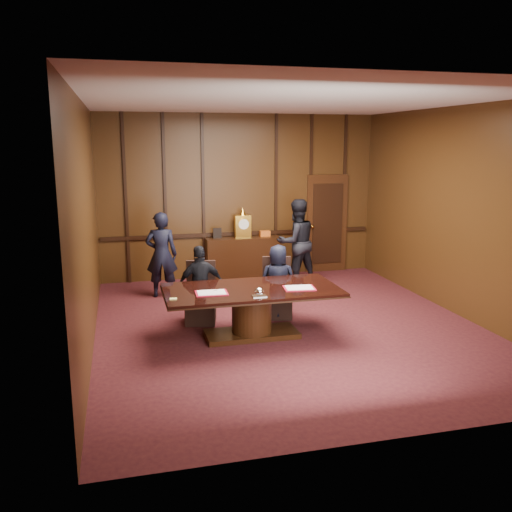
% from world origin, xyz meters
% --- Properties ---
extents(room, '(7.00, 7.04, 3.50)m').
position_xyz_m(room, '(0.07, 0.14, 1.72)').
color(room, black).
rests_on(room, ground).
extents(sideboard, '(1.60, 0.45, 1.54)m').
position_xyz_m(sideboard, '(0.00, 3.26, 0.49)').
color(sideboard, black).
rests_on(sideboard, ground).
extents(conference_table, '(2.62, 1.32, 0.76)m').
position_xyz_m(conference_table, '(-0.68, -0.32, 0.51)').
color(conference_table, black).
rests_on(conference_table, ground).
extents(folder_left, '(0.48, 0.35, 0.02)m').
position_xyz_m(folder_left, '(-1.31, -0.45, 0.77)').
color(folder_left, '#B01028').
rests_on(folder_left, conference_table).
extents(folder_right, '(0.50, 0.38, 0.02)m').
position_xyz_m(folder_right, '(0.01, -0.51, 0.77)').
color(folder_right, '#B01028').
rests_on(folder_right, conference_table).
extents(inkstand, '(0.20, 0.14, 0.12)m').
position_xyz_m(inkstand, '(-0.68, -0.77, 0.81)').
color(inkstand, white).
rests_on(inkstand, conference_table).
extents(notepad, '(0.11, 0.08, 0.01)m').
position_xyz_m(notepad, '(-1.87, -0.62, 0.77)').
color(notepad, '#FFF07C').
rests_on(notepad, conference_table).
extents(chair_left, '(0.58, 0.58, 0.99)m').
position_xyz_m(chair_left, '(-1.32, 0.56, 0.29)').
color(chair_left, black).
rests_on(chair_left, ground).
extents(chair_right, '(0.57, 0.57, 0.99)m').
position_xyz_m(chair_right, '(-0.02, 0.56, 0.29)').
color(chair_right, black).
rests_on(chair_right, ground).
extents(signatory_left, '(0.77, 0.36, 1.29)m').
position_xyz_m(signatory_left, '(-1.33, 0.48, 0.65)').
color(signatory_left, black).
rests_on(signatory_left, ground).
extents(signatory_right, '(0.69, 0.54, 1.24)m').
position_xyz_m(signatory_right, '(-0.03, 0.48, 0.62)').
color(signatory_right, black).
rests_on(signatory_right, ground).
extents(witness_left, '(0.65, 0.48, 1.63)m').
position_xyz_m(witness_left, '(-1.81, 2.24, 0.82)').
color(witness_left, black).
rests_on(witness_left, ground).
extents(witness_right, '(0.97, 0.82, 1.77)m').
position_xyz_m(witness_right, '(0.97, 2.52, 0.89)').
color(witness_right, black).
rests_on(witness_right, ground).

